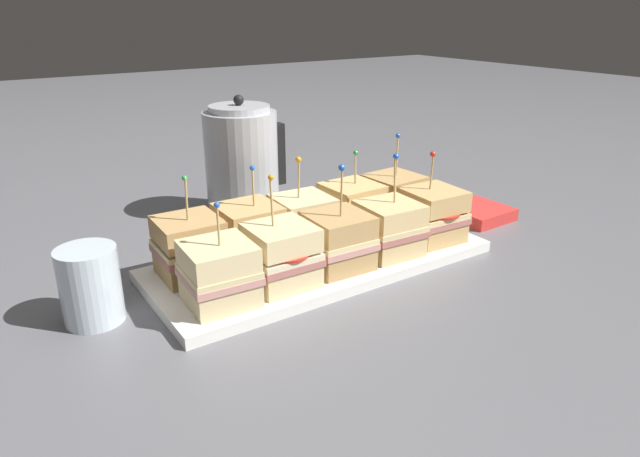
# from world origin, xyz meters

# --- Properties ---
(ground_plane) EXTENTS (6.00, 6.00, 0.00)m
(ground_plane) POSITION_xyz_m (0.00, 0.00, 0.00)
(ground_plane) COLOR slate
(serving_platter) EXTENTS (0.56, 0.23, 0.02)m
(serving_platter) POSITION_xyz_m (0.00, 0.00, 0.01)
(serving_platter) COLOR white
(serving_platter) RESTS_ON ground_plane
(sandwich_front_far_left) EXTENTS (0.10, 0.10, 0.15)m
(sandwich_front_far_left) POSITION_xyz_m (-0.20, -0.05, 0.06)
(sandwich_front_far_left) COLOR beige
(sandwich_front_far_left) RESTS_ON serving_platter
(sandwich_front_left) EXTENTS (0.10, 0.10, 0.17)m
(sandwich_front_left) POSITION_xyz_m (-0.10, -0.05, 0.06)
(sandwich_front_left) COLOR beige
(sandwich_front_left) RESTS_ON serving_platter
(sandwich_front_center) EXTENTS (0.10, 0.10, 0.17)m
(sandwich_front_center) POSITION_xyz_m (-0.00, -0.05, 0.06)
(sandwich_front_center) COLOR tan
(sandwich_front_center) RESTS_ON serving_platter
(sandwich_front_right) EXTENTS (0.10, 0.10, 0.17)m
(sandwich_front_right) POSITION_xyz_m (0.10, -0.05, 0.06)
(sandwich_front_right) COLOR #DBB77A
(sandwich_front_right) RESTS_ON serving_platter
(sandwich_front_far_right) EXTENTS (0.10, 0.10, 0.16)m
(sandwich_front_far_right) POSITION_xyz_m (0.20, -0.05, 0.06)
(sandwich_front_far_right) COLOR tan
(sandwich_front_far_right) RESTS_ON serving_platter
(sandwich_back_far_left) EXTENTS (0.10, 0.10, 0.16)m
(sandwich_back_far_left) POSITION_xyz_m (-0.20, 0.05, 0.06)
(sandwich_back_far_left) COLOR tan
(sandwich_back_far_left) RESTS_ON serving_platter
(sandwich_back_left) EXTENTS (0.10, 0.10, 0.16)m
(sandwich_back_left) POSITION_xyz_m (-0.10, 0.05, 0.06)
(sandwich_back_left) COLOR tan
(sandwich_back_left) RESTS_ON serving_platter
(sandwich_back_center) EXTENTS (0.10, 0.10, 0.16)m
(sandwich_back_center) POSITION_xyz_m (0.00, 0.05, 0.06)
(sandwich_back_center) COLOR beige
(sandwich_back_center) RESTS_ON serving_platter
(sandwich_back_right) EXTENTS (0.10, 0.10, 0.15)m
(sandwich_back_right) POSITION_xyz_m (0.10, 0.05, 0.06)
(sandwich_back_right) COLOR tan
(sandwich_back_right) RESTS_ON serving_platter
(sandwich_back_far_right) EXTENTS (0.10, 0.10, 0.17)m
(sandwich_back_far_right) POSITION_xyz_m (0.20, 0.05, 0.06)
(sandwich_back_far_right) COLOR tan
(sandwich_back_far_right) RESTS_ON serving_platter
(kettle_steel) EXTENTS (0.17, 0.14, 0.24)m
(kettle_steel) POSITION_xyz_m (0.01, 0.29, 0.11)
(kettle_steel) COLOR #B7BABF
(kettle_steel) RESTS_ON ground_plane
(drinking_glass) EXTENTS (0.08, 0.08, 0.11)m
(drinking_glass) POSITION_xyz_m (-0.35, 0.03, 0.05)
(drinking_glass) COLOR silver
(drinking_glass) RESTS_ON ground_plane
(napkin_stack) EXTENTS (0.11, 0.11, 0.02)m
(napkin_stack) POSITION_xyz_m (0.39, 0.01, 0.01)
(napkin_stack) COLOR red
(napkin_stack) RESTS_ON ground_plane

